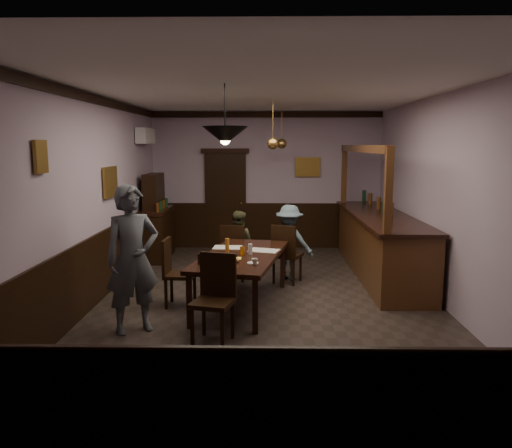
{
  "coord_description": "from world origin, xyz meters",
  "views": [
    {
      "loc": [
        -0.03,
        -6.99,
        2.28
      ],
      "look_at": [
        -0.16,
        0.09,
        1.15
      ],
      "focal_mm": 35.0,
      "sensor_mm": 36.0,
      "label": 1
    }
  ],
  "objects_px": {
    "chair_near": "(215,294)",
    "person_seated_right": "(289,242)",
    "person_seated_left": "(238,244)",
    "pendant_brass_far": "(282,144)",
    "pendant_brass_mid": "(273,144)",
    "person_standing": "(133,259)",
    "chair_side": "(175,269)",
    "sideboard": "(157,225)",
    "dining_table": "(242,259)",
    "chair_far_left": "(234,250)",
    "soda_can": "(242,251)",
    "bar_counter": "(380,243)",
    "chair_far_right": "(286,251)",
    "coffee_cup": "(255,261)",
    "pendant_iron": "(225,136)"
  },
  "relations": [
    {
      "from": "chair_near",
      "to": "person_seated_right",
      "type": "height_order",
      "value": "person_seated_right"
    },
    {
      "from": "person_seated_left",
      "to": "person_seated_right",
      "type": "xyz_separation_m",
      "value": [
        0.88,
        -0.18,
        0.06
      ]
    },
    {
      "from": "chair_near",
      "to": "pendant_brass_far",
      "type": "relative_size",
      "value": 1.27
    },
    {
      "from": "chair_near",
      "to": "pendant_brass_mid",
      "type": "xyz_separation_m",
      "value": [
        0.71,
        2.97,
        1.73
      ]
    },
    {
      "from": "person_seated_right",
      "to": "person_standing",
      "type": "bearing_deg",
      "value": 71.74
    },
    {
      "from": "person_seated_left",
      "to": "chair_side",
      "type": "bearing_deg",
      "value": 84.41
    },
    {
      "from": "chair_side",
      "to": "sideboard",
      "type": "xyz_separation_m",
      "value": [
        -0.9,
        3.01,
        0.15
      ]
    },
    {
      "from": "dining_table",
      "to": "chair_near",
      "type": "height_order",
      "value": "chair_near"
    },
    {
      "from": "dining_table",
      "to": "chair_far_left",
      "type": "height_order",
      "value": "chair_far_left"
    },
    {
      "from": "person_standing",
      "to": "chair_far_left",
      "type": "bearing_deg",
      "value": 33.68
    },
    {
      "from": "chair_far_left",
      "to": "chair_near",
      "type": "height_order",
      "value": "chair_near"
    },
    {
      "from": "dining_table",
      "to": "soda_can",
      "type": "xyz_separation_m",
      "value": [
        0.01,
        -0.06,
        0.12
      ]
    },
    {
      "from": "chair_near",
      "to": "person_standing",
      "type": "bearing_deg",
      "value": 179.84
    },
    {
      "from": "chair_side",
      "to": "bar_counter",
      "type": "height_order",
      "value": "bar_counter"
    },
    {
      "from": "chair_far_left",
      "to": "chair_far_right",
      "type": "bearing_deg",
      "value": 179.55
    },
    {
      "from": "chair_far_left",
      "to": "chair_far_right",
      "type": "distance_m",
      "value": 0.88
    },
    {
      "from": "chair_far_left",
      "to": "bar_counter",
      "type": "relative_size",
      "value": 0.24
    },
    {
      "from": "sideboard",
      "to": "soda_can",
      "type": "bearing_deg",
      "value": -58.57
    },
    {
      "from": "soda_can",
      "to": "person_seated_left",
      "type": "bearing_deg",
      "value": 95.16
    },
    {
      "from": "chair_side",
      "to": "coffee_cup",
      "type": "distance_m",
      "value": 1.34
    },
    {
      "from": "chair_near",
      "to": "sideboard",
      "type": "distance_m",
      "value": 4.57
    },
    {
      "from": "sideboard",
      "to": "person_seated_left",
      "type": "bearing_deg",
      "value": -38.82
    },
    {
      "from": "soda_can",
      "to": "sideboard",
      "type": "distance_m",
      "value": 3.58
    },
    {
      "from": "chair_far_left",
      "to": "soda_can",
      "type": "height_order",
      "value": "chair_far_left"
    },
    {
      "from": "bar_counter",
      "to": "sideboard",
      "type": "bearing_deg",
      "value": 163.72
    },
    {
      "from": "person_standing",
      "to": "pendant_iron",
      "type": "distance_m",
      "value": 1.87
    },
    {
      "from": "pendant_iron",
      "to": "dining_table",
      "type": "bearing_deg",
      "value": 78.72
    },
    {
      "from": "chair_side",
      "to": "person_seated_left",
      "type": "relative_size",
      "value": 0.84
    },
    {
      "from": "chair_far_left",
      "to": "chair_far_right",
      "type": "relative_size",
      "value": 0.97
    },
    {
      "from": "chair_far_left",
      "to": "chair_near",
      "type": "distance_m",
      "value": 2.63
    },
    {
      "from": "dining_table",
      "to": "chair_side",
      "type": "xyz_separation_m",
      "value": [
        -0.95,
        -0.03,
        -0.15
      ]
    },
    {
      "from": "chair_far_right",
      "to": "bar_counter",
      "type": "distance_m",
      "value": 1.78
    },
    {
      "from": "chair_side",
      "to": "coffee_cup",
      "type": "xyz_separation_m",
      "value": [
        1.15,
        -0.62,
        0.27
      ]
    },
    {
      "from": "person_standing",
      "to": "pendant_iron",
      "type": "xyz_separation_m",
      "value": [
        1.12,
        0.24,
        1.48
      ]
    },
    {
      "from": "chair_far_right",
      "to": "pendant_brass_far",
      "type": "distance_m",
      "value": 2.62
    },
    {
      "from": "chair_far_left",
      "to": "chair_far_right",
      "type": "xyz_separation_m",
      "value": [
        0.87,
        -0.17,
        0.01
      ]
    },
    {
      "from": "chair_far_left",
      "to": "chair_side",
      "type": "distance_m",
      "value": 1.56
    },
    {
      "from": "person_seated_right",
      "to": "soda_can",
      "type": "relative_size",
      "value": 10.67
    },
    {
      "from": "dining_table",
      "to": "soda_can",
      "type": "distance_m",
      "value": 0.14
    },
    {
      "from": "chair_near",
      "to": "sideboard",
      "type": "bearing_deg",
      "value": 125.17
    },
    {
      "from": "coffee_cup",
      "to": "soda_can",
      "type": "relative_size",
      "value": 0.67
    },
    {
      "from": "chair_far_right",
      "to": "pendant_brass_far",
      "type": "xyz_separation_m",
      "value": [
        -0.01,
        1.95,
        1.76
      ]
    },
    {
      "from": "person_seated_right",
      "to": "bar_counter",
      "type": "height_order",
      "value": "bar_counter"
    },
    {
      "from": "person_seated_right",
      "to": "chair_far_left",
      "type": "bearing_deg",
      "value": 27.18
    },
    {
      "from": "bar_counter",
      "to": "dining_table",
      "type": "bearing_deg",
      "value": -143.17
    },
    {
      "from": "person_standing",
      "to": "coffee_cup",
      "type": "xyz_separation_m",
      "value": [
        1.47,
        0.37,
        -0.11
      ]
    },
    {
      "from": "chair_near",
      "to": "bar_counter",
      "type": "bearing_deg",
      "value": 64.2
    },
    {
      "from": "person_seated_right",
      "to": "soda_can",
      "type": "distance_m",
      "value": 1.67
    },
    {
      "from": "soda_can",
      "to": "sideboard",
      "type": "height_order",
      "value": "sideboard"
    },
    {
      "from": "coffee_cup",
      "to": "chair_near",
      "type": "bearing_deg",
      "value": -113.74
    }
  ]
}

